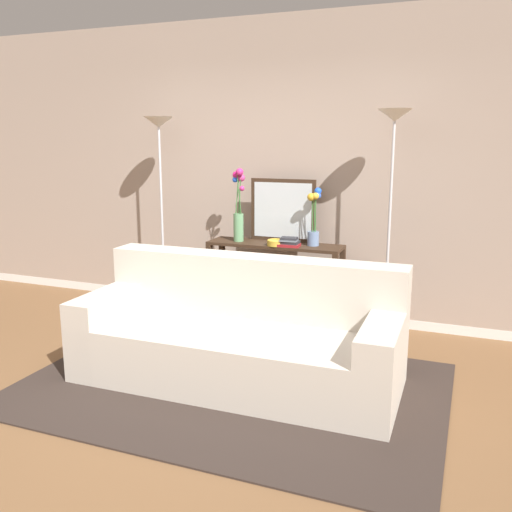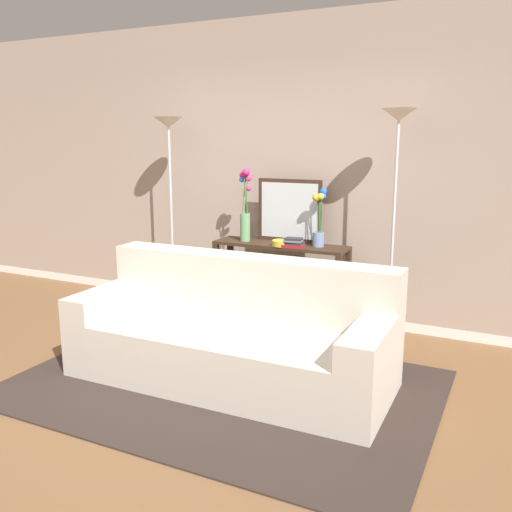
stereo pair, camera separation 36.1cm
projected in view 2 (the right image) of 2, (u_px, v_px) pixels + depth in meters
ground_plane at (163, 403)px, 3.78m from camera, size 16.00×16.00×0.02m
back_wall at (290, 171)px, 5.41m from camera, size 12.00×0.15×2.88m
area_rug at (223, 386)px, 4.00m from camera, size 2.97×2.00×0.01m
couch at (233, 338)px, 4.08m from camera, size 2.34×0.96×0.88m
console_table at (280, 269)px, 5.23m from camera, size 1.28×0.34×0.79m
floor_lamp_left at (170, 161)px, 5.45m from camera, size 0.28×0.28×1.95m
floor_lamp_right at (397, 163)px, 4.49m from camera, size 0.28×0.28×1.99m
wall_mirror at (289, 211)px, 5.23m from camera, size 0.64×0.02×0.59m
vase_tall_flowers at (245, 209)px, 5.26m from camera, size 0.12×0.12×0.69m
vase_short_flowers at (319, 221)px, 4.99m from camera, size 0.12×0.12×0.53m
fruit_bowl at (281, 243)px, 5.07m from camera, size 0.16×0.16×0.05m
book_stack at (294, 243)px, 5.01m from camera, size 0.21×0.15×0.08m
book_row_under_console at (252, 314)px, 5.46m from camera, size 0.46×0.18×0.13m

